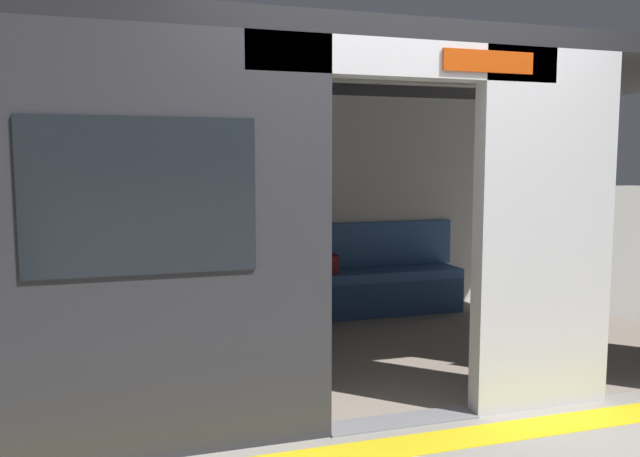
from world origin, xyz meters
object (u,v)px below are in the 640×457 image
object	(u,v)px
bench_seat	(295,286)
train_car	(326,159)
handbag	(324,264)
book	(242,276)
person_seated	(275,253)
grab_pole_door	(311,232)

from	to	relation	value
bench_seat	train_car	bearing A→B (deg)	87.32
train_car	bench_seat	distance (m)	1.64
bench_seat	handbag	xyz separation A→B (m)	(-0.30, -0.02, 0.19)
bench_seat	book	distance (m)	0.51
person_seated	grab_pole_door	world-z (taller)	grab_pole_door
train_car	person_seated	xyz separation A→B (m)	(0.14, -1.09, -0.85)
handbag	grab_pole_door	distance (m)	2.12
grab_pole_door	handbag	bearing A→B (deg)	-109.86
bench_seat	person_seated	xyz separation A→B (m)	(0.20, 0.05, 0.33)
person_seated	bench_seat	bearing A→B (deg)	-164.96
handbag	book	distance (m)	0.80
handbag	grab_pole_door	xyz separation A→B (m)	(0.69, 1.92, 0.54)
train_car	grab_pole_door	size ratio (longest dim) A/B	3.01
train_car	book	bearing A→B (deg)	-69.40
train_car	handbag	xyz separation A→B (m)	(-0.35, -1.17, -0.99)
train_car	book	size ratio (longest dim) A/B	29.09
book	person_seated	bearing A→B (deg)	160.05
train_car	grab_pole_door	xyz separation A→B (m)	(0.34, 0.76, -0.45)
bench_seat	handbag	bearing A→B (deg)	-175.31
person_seated	handbag	size ratio (longest dim) A/B	4.49
bench_seat	grab_pole_door	xyz separation A→B (m)	(0.39, 1.90, 0.73)
train_car	person_seated	size ratio (longest dim) A/B	5.48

